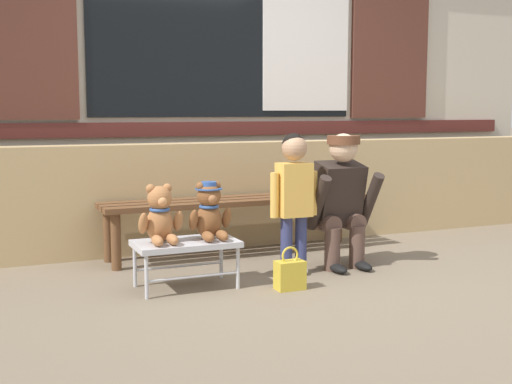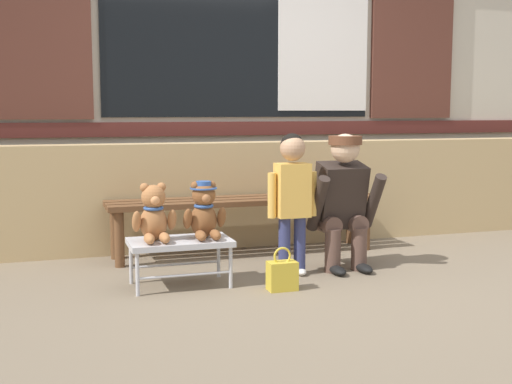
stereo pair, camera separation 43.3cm
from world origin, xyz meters
TOP-DOWN VIEW (x-y plane):
  - ground_plane at (0.00, 0.00)m, footprint 60.00×60.00m
  - brick_low_wall at (0.00, 1.43)m, footprint 6.40×0.25m
  - shop_facade at (0.00, 1.94)m, footprint 6.53×0.26m
  - wooden_bench_long at (-0.21, 1.06)m, footprint 2.10×0.40m
  - small_display_bench at (-0.87, 0.28)m, footprint 0.64×0.36m
  - teddy_bear_plain at (-1.03, 0.29)m, footprint 0.28×0.26m
  - teddy_bear_with_hat at (-0.71, 0.29)m, footprint 0.28×0.27m
  - child_standing at (-0.09, 0.33)m, footprint 0.35×0.18m
  - adult_crouching at (0.31, 0.40)m, footprint 0.50×0.49m
  - handbag_on_ground at (-0.29, -0.01)m, footprint 0.18×0.11m

SIDE VIEW (x-z plane):
  - ground_plane at x=0.00m, z-range 0.00..0.00m
  - handbag_on_ground at x=-0.29m, z-range -0.04..0.23m
  - small_display_bench at x=-0.87m, z-range 0.12..0.42m
  - wooden_bench_long at x=-0.21m, z-range 0.15..0.59m
  - brick_low_wall at x=0.00m, z-range 0.00..0.85m
  - teddy_bear_plain at x=-1.03m, z-range 0.28..0.65m
  - teddy_bear_with_hat at x=-0.71m, z-range 0.29..0.65m
  - adult_crouching at x=0.31m, z-range 0.01..0.96m
  - child_standing at x=-0.09m, z-range 0.11..1.07m
  - shop_facade at x=0.00m, z-range 0.00..3.79m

